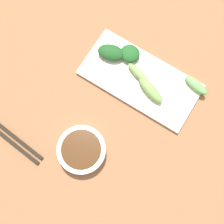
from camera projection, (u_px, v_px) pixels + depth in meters
name	position (u px, v px, depth m)	size (l,w,h in m)	color
tabletop	(118.00, 104.00, 0.81)	(2.10, 2.10, 0.02)	brown
sauce_bowl	(82.00, 150.00, 0.75)	(0.12, 0.12, 0.04)	white
serving_plate	(140.00, 80.00, 0.80)	(0.16, 0.32, 0.01)	silver
broccoli_stalk_0	(151.00, 90.00, 0.78)	(0.03, 0.09, 0.03)	#72A94F
broccoli_leafy_1	(111.00, 53.00, 0.80)	(0.05, 0.08, 0.03)	#1B501F
broccoli_leafy_2	(130.00, 54.00, 0.80)	(0.05, 0.06, 0.02)	#1D5721
broccoli_stalk_3	(196.00, 85.00, 0.78)	(0.03, 0.07, 0.02)	#69B45A
broccoli_stalk_4	(139.00, 74.00, 0.79)	(0.02, 0.08, 0.02)	#77A654
chopsticks	(7.00, 135.00, 0.77)	(0.04, 0.23, 0.01)	black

